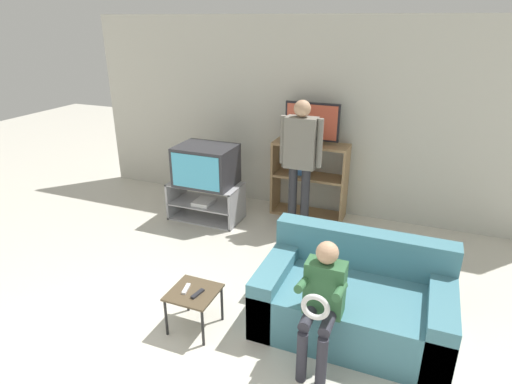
{
  "coord_description": "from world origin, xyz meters",
  "views": [
    {
      "loc": [
        1.55,
        -1.57,
        2.55
      ],
      "look_at": [
        0.03,
        2.18,
        0.9
      ],
      "focal_mm": 30.0,
      "sensor_mm": 36.0,
      "label": 1
    }
  ],
  "objects_px": {
    "person_seated_child": "(322,298)",
    "person_standing_adult": "(301,154)",
    "television_main": "(206,165)",
    "remote_control_white": "(186,289)",
    "couch": "(354,300)",
    "snack_table": "(194,296)",
    "media_shelf": "(309,179)",
    "remote_control_black": "(198,294)",
    "tv_stand": "(206,201)",
    "television_flat": "(312,124)"
  },
  "relations": [
    {
      "from": "tv_stand",
      "to": "person_standing_adult",
      "type": "distance_m",
      "value": 1.48
    },
    {
      "from": "snack_table",
      "to": "remote_control_white",
      "type": "distance_m",
      "value": 0.09
    },
    {
      "from": "person_standing_adult",
      "to": "person_seated_child",
      "type": "bearing_deg",
      "value": -69.14
    },
    {
      "from": "remote_control_white",
      "to": "remote_control_black",
      "type": "bearing_deg",
      "value": -23.61
    },
    {
      "from": "media_shelf",
      "to": "tv_stand",
      "type": "bearing_deg",
      "value": -152.91
    },
    {
      "from": "media_shelf",
      "to": "person_seated_child",
      "type": "distance_m",
      "value": 2.79
    },
    {
      "from": "television_main",
      "to": "media_shelf",
      "type": "distance_m",
      "value": 1.4
    },
    {
      "from": "person_standing_adult",
      "to": "couch",
      "type": "bearing_deg",
      "value": -58.88
    },
    {
      "from": "snack_table",
      "to": "couch",
      "type": "height_order",
      "value": "couch"
    },
    {
      "from": "television_main",
      "to": "remote_control_white",
      "type": "bearing_deg",
      "value": -66.59
    },
    {
      "from": "person_seated_child",
      "to": "person_standing_adult",
      "type": "bearing_deg",
      "value": 110.86
    },
    {
      "from": "tv_stand",
      "to": "television_flat",
      "type": "distance_m",
      "value": 1.75
    },
    {
      "from": "snack_table",
      "to": "television_flat",
      "type": "bearing_deg",
      "value": 84.18
    },
    {
      "from": "tv_stand",
      "to": "snack_table",
      "type": "height_order",
      "value": "tv_stand"
    },
    {
      "from": "couch",
      "to": "person_seated_child",
      "type": "xyz_separation_m",
      "value": [
        -0.17,
        -0.53,
        0.34
      ]
    },
    {
      "from": "remote_control_white",
      "to": "couch",
      "type": "bearing_deg",
      "value": 9.49
    },
    {
      "from": "remote_control_black",
      "to": "person_seated_child",
      "type": "xyz_separation_m",
      "value": [
        1.06,
        0.03,
        0.23
      ]
    },
    {
      "from": "media_shelf",
      "to": "person_standing_adult",
      "type": "relative_size",
      "value": 0.61
    },
    {
      "from": "remote_control_black",
      "to": "television_flat",
      "type": "bearing_deg",
      "value": 96.2
    },
    {
      "from": "media_shelf",
      "to": "television_flat",
      "type": "relative_size",
      "value": 1.43
    },
    {
      "from": "couch",
      "to": "remote_control_white",
      "type": "bearing_deg",
      "value": -158.43
    },
    {
      "from": "person_seated_child",
      "to": "couch",
      "type": "bearing_deg",
      "value": 72.5
    },
    {
      "from": "remote_control_white",
      "to": "person_standing_adult",
      "type": "xyz_separation_m",
      "value": [
        0.35,
        2.2,
        0.63
      ]
    },
    {
      "from": "media_shelf",
      "to": "couch",
      "type": "bearing_deg",
      "value": -64.82
    },
    {
      "from": "couch",
      "to": "television_main",
      "type": "bearing_deg",
      "value": 146.19
    },
    {
      "from": "couch",
      "to": "person_seated_child",
      "type": "distance_m",
      "value": 0.65
    },
    {
      "from": "person_seated_child",
      "to": "snack_table",
      "type": "bearing_deg",
      "value": -179.99
    },
    {
      "from": "television_flat",
      "to": "snack_table",
      "type": "distance_m",
      "value": 2.86
    },
    {
      "from": "television_main",
      "to": "remote_control_white",
      "type": "relative_size",
      "value": 5.19
    },
    {
      "from": "person_standing_adult",
      "to": "snack_table",
      "type": "bearing_deg",
      "value": -97.15
    },
    {
      "from": "television_flat",
      "to": "person_standing_adult",
      "type": "distance_m",
      "value": 0.55
    },
    {
      "from": "media_shelf",
      "to": "remote_control_white",
      "type": "bearing_deg",
      "value": -97.45
    },
    {
      "from": "person_standing_adult",
      "to": "television_flat",
      "type": "bearing_deg",
      "value": 90.21
    },
    {
      "from": "television_main",
      "to": "snack_table",
      "type": "relative_size",
      "value": 1.85
    },
    {
      "from": "tv_stand",
      "to": "television_main",
      "type": "bearing_deg",
      "value": 2.23
    },
    {
      "from": "remote_control_black",
      "to": "person_standing_adult",
      "type": "xyz_separation_m",
      "value": [
        0.22,
        2.22,
        0.63
      ]
    },
    {
      "from": "media_shelf",
      "to": "television_main",
      "type": "bearing_deg",
      "value": -152.47
    },
    {
      "from": "television_main",
      "to": "remote_control_black",
      "type": "relative_size",
      "value": 5.19
    },
    {
      "from": "television_main",
      "to": "person_seated_child",
      "type": "bearing_deg",
      "value": -44.5
    },
    {
      "from": "remote_control_black",
      "to": "person_standing_adult",
      "type": "bearing_deg",
      "value": 95.16
    },
    {
      "from": "media_shelf",
      "to": "couch",
      "type": "distance_m",
      "value": 2.37
    },
    {
      "from": "media_shelf",
      "to": "person_standing_adult",
      "type": "xyz_separation_m",
      "value": [
        -0.0,
        -0.47,
        0.49
      ]
    },
    {
      "from": "television_main",
      "to": "media_shelf",
      "type": "xyz_separation_m",
      "value": [
        1.23,
        0.64,
        -0.24
      ]
    },
    {
      "from": "couch",
      "to": "tv_stand",
      "type": "bearing_deg",
      "value": 146.5
    },
    {
      "from": "person_seated_child",
      "to": "television_flat",
      "type": "bearing_deg",
      "value": 107.36
    },
    {
      "from": "snack_table",
      "to": "remote_control_white",
      "type": "xyz_separation_m",
      "value": [
        -0.07,
        -0.0,
        0.06
      ]
    },
    {
      "from": "tv_stand",
      "to": "remote_control_white",
      "type": "distance_m",
      "value": 2.22
    },
    {
      "from": "tv_stand",
      "to": "remote_control_black",
      "type": "relative_size",
      "value": 6.66
    },
    {
      "from": "snack_table",
      "to": "couch",
      "type": "distance_m",
      "value": 1.39
    },
    {
      "from": "remote_control_white",
      "to": "couch",
      "type": "distance_m",
      "value": 1.46
    }
  ]
}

